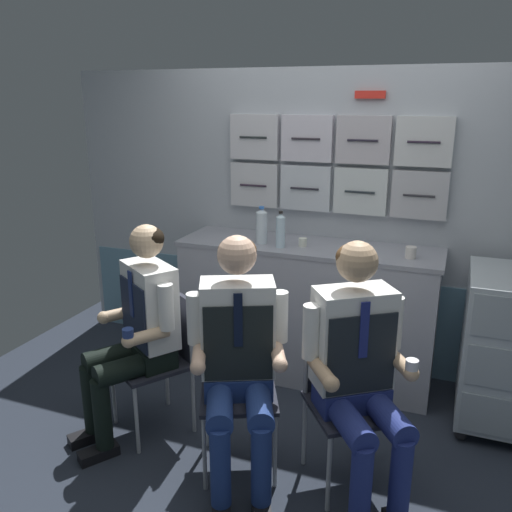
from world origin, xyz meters
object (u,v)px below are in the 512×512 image
Objects in this scene: folding_chair_left at (165,346)px; folding_chair_right at (238,371)px; crew_member_right at (238,351)px; folding_chair_by_counter at (344,383)px; coffee_cup_spare at (411,252)px; water_bottle_tall at (281,230)px; crew_member_by_counter at (359,362)px; service_trolley at (498,345)px; crew_member_left at (138,324)px.

folding_chair_left is 0.55m from folding_chair_right.
crew_member_right is 1.54× the size of folding_chair_by_counter.
folding_chair_right is at bearing -128.81° from coffee_cup_spare.
folding_chair_by_counter is at bearing 8.49° from folding_chair_right.
folding_chair_right is 1.08m from water_bottle_tall.
folding_chair_left is at bearing -120.38° from water_bottle_tall.
folding_chair_by_counter is (1.09, -0.04, 0.00)m from folding_chair_left.
folding_chair_left is 11.37× the size of coffee_cup_spare.
coffee_cup_spare is at bearing 83.19° from crew_member_by_counter.
crew_member_right is at bearing -24.50° from folding_chair_left.
folding_chair_by_counter is at bearing -103.52° from coffee_cup_spare.
coffee_cup_spare is at bearing 3.55° from water_bottle_tall.
service_trolley is 0.76× the size of crew_member_left.
crew_member_by_counter is 5.27× the size of water_bottle_tall.
folding_chair_left is 1.07m from water_bottle_tall.
service_trolley reaches higher than folding_chair_by_counter.
folding_chair_by_counter is 1.19m from water_bottle_tall.
water_bottle_tall is at bearing 127.49° from folding_chair_by_counter.
folding_chair_right is at bearing 114.56° from crew_member_right.
crew_member_left is 5.14× the size of water_bottle_tall.
folding_chair_right is (0.62, 0.00, -0.18)m from crew_member_left.
crew_member_left is at bearing -123.71° from folding_chair_left.
folding_chair_left is 1.00× the size of folding_chair_by_counter.
crew_member_by_counter is 1.25m from water_bottle_tall.
crew_member_by_counter is at bearing 9.54° from crew_member_right.
service_trolley reaches higher than folding_chair_right.
folding_chair_by_counter is 0.65× the size of crew_member_by_counter.
crew_member_right is 0.60m from crew_member_by_counter.
coffee_cup_spare reaches higher than folding_chair_left.
water_bottle_tall reaches higher than coffee_cup_spare.
crew_member_right is at bearing -65.44° from folding_chair_right.
coffee_cup_spare is (0.71, 1.11, 0.29)m from crew_member_right.
service_trolley is 1.14× the size of folding_chair_left.
crew_member_left is 1.27m from crew_member_by_counter.
folding_chair_right is 1.33m from coffee_cup_spare.
service_trolley is at bearing 38.58° from crew_member_right.
folding_chair_left is 3.41× the size of water_bottle_tall.
water_bottle_tall reaches higher than folding_chair_right.
crew_member_by_counter reaches higher than crew_member_right.
crew_member_by_counter is at bearing -8.27° from folding_chair_left.
service_trolley reaches higher than folding_chair_left.
crew_member_right reaches higher than folding_chair_left.
crew_member_by_counter reaches higher than folding_chair_left.
crew_member_by_counter is at bearing -3.85° from folding_chair_right.
water_bottle_tall is 3.33× the size of coffee_cup_spare.
folding_chair_right is at bearing 0.44° from crew_member_left.
service_trolley is 1.10m from folding_chair_by_counter.
crew_member_left is 1.20m from folding_chair_by_counter.
crew_member_left is 17.14× the size of coffee_cup_spare.
crew_member_by_counter reaches higher than crew_member_left.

